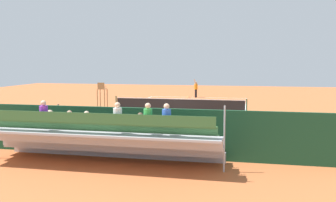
{
  "coord_description": "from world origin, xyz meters",
  "views": [
    {
      "loc": [
        -5.36,
        28.73,
        3.93
      ],
      "look_at": [
        0.0,
        4.0,
        1.2
      ],
      "focal_mm": 40.93,
      "sensor_mm": 36.0,
      "label": 1
    }
  ],
  "objects_px": {
    "equipment_bag": "(111,147)",
    "bleacher_stand": "(104,138)",
    "umpire_chair": "(102,93)",
    "tennis_player": "(196,88)",
    "tennis_ball_near": "(194,100)",
    "tennis_net": "(179,105)",
    "courtside_bench": "(158,140)",
    "tennis_racket": "(187,97)",
    "line_judge": "(56,124)"
  },
  "relations": [
    {
      "from": "tennis_ball_near",
      "to": "line_judge",
      "type": "relative_size",
      "value": 0.03
    },
    {
      "from": "equipment_bag",
      "to": "bleacher_stand",
      "type": "bearing_deg",
      "value": 103.92
    },
    {
      "from": "umpire_chair",
      "to": "tennis_player",
      "type": "height_order",
      "value": "umpire_chair"
    },
    {
      "from": "tennis_racket",
      "to": "line_judge",
      "type": "bearing_deg",
      "value": 84.82
    },
    {
      "from": "tennis_net",
      "to": "tennis_player",
      "type": "height_order",
      "value": "tennis_player"
    },
    {
      "from": "bleacher_stand",
      "to": "tennis_net",
      "type": "bearing_deg",
      "value": -89.99
    },
    {
      "from": "tennis_net",
      "to": "tennis_player",
      "type": "distance_m",
      "value": 10.95
    },
    {
      "from": "tennis_net",
      "to": "line_judge",
      "type": "height_order",
      "value": "line_judge"
    },
    {
      "from": "bleacher_stand",
      "to": "umpire_chair",
      "type": "distance_m",
      "value": 16.4
    },
    {
      "from": "tennis_racket",
      "to": "tennis_ball_near",
      "type": "height_order",
      "value": "tennis_ball_near"
    },
    {
      "from": "courtside_bench",
      "to": "tennis_player",
      "type": "relative_size",
      "value": 0.93
    },
    {
      "from": "tennis_net",
      "to": "umpire_chair",
      "type": "distance_m",
      "value": 6.26
    },
    {
      "from": "tennis_ball_near",
      "to": "tennis_net",
      "type": "bearing_deg",
      "value": 89.59
    },
    {
      "from": "tennis_net",
      "to": "equipment_bag",
      "type": "distance_m",
      "value": 13.41
    },
    {
      "from": "bleacher_stand",
      "to": "equipment_bag",
      "type": "distance_m",
      "value": 2.21
    },
    {
      "from": "umpire_chair",
      "to": "courtside_bench",
      "type": "bearing_deg",
      "value": 120.85
    },
    {
      "from": "umpire_chair",
      "to": "tennis_ball_near",
      "type": "height_order",
      "value": "umpire_chair"
    },
    {
      "from": "bleacher_stand",
      "to": "umpire_chair",
      "type": "xyz_separation_m",
      "value": [
        6.2,
        -15.18,
        0.33
      ]
    },
    {
      "from": "tennis_player",
      "to": "bleacher_stand",
      "type": "bearing_deg",
      "value": 90.54
    },
    {
      "from": "umpire_chair",
      "to": "equipment_bag",
      "type": "height_order",
      "value": "umpire_chair"
    },
    {
      "from": "courtside_bench",
      "to": "umpire_chair",
      "type": "bearing_deg",
      "value": -59.15
    },
    {
      "from": "tennis_racket",
      "to": "tennis_player",
      "type": "bearing_deg",
      "value": 179.33
    },
    {
      "from": "courtside_bench",
      "to": "equipment_bag",
      "type": "distance_m",
      "value": 2.13
    },
    {
      "from": "bleacher_stand",
      "to": "tennis_ball_near",
      "type": "height_order",
      "value": "bleacher_stand"
    },
    {
      "from": "bleacher_stand",
      "to": "tennis_ball_near",
      "type": "bearing_deg",
      "value": -90.13
    },
    {
      "from": "line_judge",
      "to": "bleacher_stand",
      "type": "bearing_deg",
      "value": 143.25
    },
    {
      "from": "tennis_net",
      "to": "bleacher_stand",
      "type": "xyz_separation_m",
      "value": [
        -0.0,
        15.39,
        0.49
      ]
    },
    {
      "from": "tennis_player",
      "to": "tennis_ball_near",
      "type": "distance_m",
      "value": 3.47
    },
    {
      "from": "umpire_chair",
      "to": "equipment_bag",
      "type": "xyz_separation_m",
      "value": [
        -5.71,
        13.18,
        -1.13
      ]
    },
    {
      "from": "tennis_ball_near",
      "to": "courtside_bench",
      "type": "bearing_deg",
      "value": 94.22
    },
    {
      "from": "line_judge",
      "to": "courtside_bench",
      "type": "bearing_deg",
      "value": 175.89
    },
    {
      "from": "tennis_racket",
      "to": "line_judge",
      "type": "xyz_separation_m",
      "value": [
        2.16,
        23.86,
        1.0
      ]
    },
    {
      "from": "bleacher_stand",
      "to": "tennis_player",
      "type": "bearing_deg",
      "value": -89.46
    },
    {
      "from": "courtside_bench",
      "to": "bleacher_stand",
      "type": "bearing_deg",
      "value": 53.07
    },
    {
      "from": "bleacher_stand",
      "to": "tennis_racket",
      "type": "distance_m",
      "value": 26.38
    },
    {
      "from": "tennis_net",
      "to": "bleacher_stand",
      "type": "bearing_deg",
      "value": 90.01
    },
    {
      "from": "umpire_chair",
      "to": "tennis_player",
      "type": "relative_size",
      "value": 1.11
    },
    {
      "from": "bleacher_stand",
      "to": "tennis_player",
      "type": "xyz_separation_m",
      "value": [
        0.25,
        -26.33,
        0.03
      ]
    },
    {
      "from": "equipment_bag",
      "to": "tennis_ball_near",
      "type": "bearing_deg",
      "value": -91.49
    },
    {
      "from": "tennis_racket",
      "to": "line_judge",
      "type": "height_order",
      "value": "line_judge"
    },
    {
      "from": "tennis_net",
      "to": "tennis_ball_near",
      "type": "relative_size",
      "value": 156.06
    },
    {
      "from": "courtside_bench",
      "to": "line_judge",
      "type": "relative_size",
      "value": 0.93
    },
    {
      "from": "tennis_ball_near",
      "to": "line_judge",
      "type": "height_order",
      "value": "line_judge"
    },
    {
      "from": "bleacher_stand",
      "to": "tennis_ball_near",
      "type": "xyz_separation_m",
      "value": [
        -0.05,
        -23.01,
        -0.96
      ]
    },
    {
      "from": "courtside_bench",
      "to": "equipment_bag",
      "type": "xyz_separation_m",
      "value": [
        2.09,
        0.13,
        -0.38
      ]
    },
    {
      "from": "tennis_racket",
      "to": "tennis_ball_near",
      "type": "relative_size",
      "value": 8.76
    },
    {
      "from": "tennis_net",
      "to": "tennis_player",
      "type": "relative_size",
      "value": 5.35
    },
    {
      "from": "bleacher_stand",
      "to": "courtside_bench",
      "type": "distance_m",
      "value": 2.69
    },
    {
      "from": "courtside_bench",
      "to": "tennis_racket",
      "type": "xyz_separation_m",
      "value": [
        2.75,
        -24.22,
        -0.54
      ]
    },
    {
      "from": "equipment_bag",
      "to": "tennis_racket",
      "type": "bearing_deg",
      "value": -88.45
    }
  ]
}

